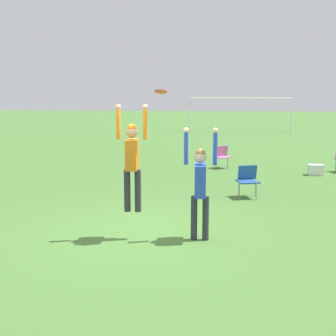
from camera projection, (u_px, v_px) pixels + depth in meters
ground_plane at (143, 234)px, 9.05m from camera, size 120.00×120.00×0.00m
person_jumping at (132, 156)px, 8.56m from camera, size 0.60×0.46×1.99m
person_defending at (200, 181)px, 8.55m from camera, size 0.63×0.49×2.09m
frisbee at (161, 92)px, 8.31m from camera, size 0.23×0.23×0.08m
camping_chair_0 at (222, 155)px, 16.93m from camera, size 0.68×0.75×0.80m
camping_chair_3 at (248, 178)px, 12.21m from camera, size 0.64×0.68×0.82m
cooler_box at (316, 170)px, 15.49m from camera, size 0.50×0.34×0.35m
soccer_goal at (241, 105)px, 32.37m from camera, size 7.10×0.10×2.35m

